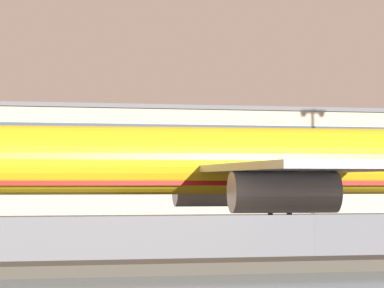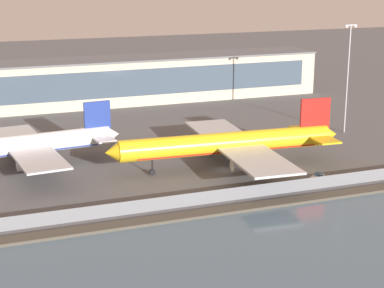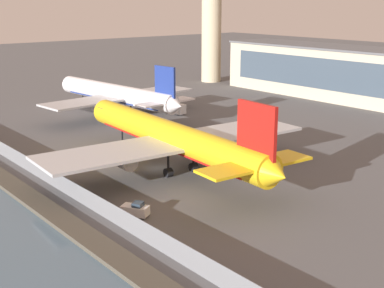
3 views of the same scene
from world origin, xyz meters
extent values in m
plane|color=#565659|center=(0.00, 0.00, 0.00)|extent=(500.00, 500.00, 0.00)
cube|color=#474238|center=(0.00, -20.50, 0.25)|extent=(320.00, 3.00, 0.50)
cube|color=slate|center=(0.00, -16.00, 1.14)|extent=(280.00, 0.08, 2.28)
cylinder|color=slate|center=(0.00, -16.00, 1.14)|extent=(0.10, 0.10, 2.28)
cylinder|color=yellow|center=(1.16, 1.21, 5.21)|extent=(43.58, 7.09, 4.25)
cone|color=yellow|center=(-21.65, 2.71, 5.21)|extent=(3.02, 4.21, 4.04)
cone|color=yellow|center=(23.98, -0.29, 5.21)|extent=(3.01, 4.00, 3.83)
cube|color=#232D3D|center=(-18.76, 2.52, 5.74)|extent=(2.57, 3.76, 1.28)
cube|color=red|center=(1.16, 1.21, 4.04)|extent=(37.03, 5.81, 0.77)
cube|color=#B7BABF|center=(2.64, -9.32, 4.68)|extent=(10.89, 21.41, 0.43)
cube|color=#B7BABF|center=(4.01, 11.46, 4.68)|extent=(10.89, 21.41, 0.43)
cylinder|color=#B7BABF|center=(1.45, -7.58, 3.29)|extent=(6.21, 2.73, 2.34)
cylinder|color=#B7BABF|center=(2.60, 9.88, 3.29)|extent=(6.21, 2.73, 2.34)
cube|color=red|center=(20.21, -0.04, 9.46)|extent=(6.53, 0.94, 7.23)
cube|color=yellow|center=(19.96, -3.85, 5.53)|extent=(4.83, 7.90, 0.34)
cube|color=yellow|center=(20.46, 3.77, 5.53)|extent=(4.83, 7.90, 0.34)
cylinder|color=black|center=(-13.99, 2.21, 1.84)|extent=(0.30, 0.30, 2.49)
cylinder|color=black|center=(-13.99, 2.21, 0.60)|extent=(1.22, 0.54, 1.19)
cylinder|color=black|center=(4.05, -1.22, 1.84)|extent=(0.34, 0.34, 2.49)
cylinder|color=black|center=(4.05, -1.22, 0.60)|extent=(1.43, 1.04, 1.37)
cylinder|color=black|center=(4.34, 3.24, 1.84)|extent=(0.34, 0.34, 2.49)
cylinder|color=black|center=(4.34, 3.24, 0.60)|extent=(1.43, 1.04, 1.37)
cylinder|color=white|center=(-37.56, 15.15, 4.87)|extent=(37.51, 7.57, 3.97)
cone|color=white|center=(-57.21, 13.24, 4.87)|extent=(2.94, 4.01, 3.77)
cone|color=white|center=(-17.91, 17.06, 4.87)|extent=(2.92, 3.81, 3.57)
cube|color=#232D3D|center=(-54.63, 13.49, 5.36)|extent=(2.50, 3.57, 1.19)
cube|color=navy|center=(-37.56, 15.15, 3.77)|extent=(31.86, 6.24, 0.71)
cube|color=#B7BABF|center=(-34.83, 6.42, 4.37)|extent=(9.90, 18.61, 0.40)
cube|color=#B7BABF|center=(-36.57, 24.24, 4.37)|extent=(9.90, 18.61, 0.40)
cylinder|color=#B7BABF|center=(-36.09, 7.74, 3.08)|extent=(5.41, 2.68, 2.18)
cylinder|color=#B7BABF|center=(-37.54, 22.71, 3.08)|extent=(5.41, 2.68, 2.18)
cube|color=navy|center=(-21.22, 16.74, 8.84)|extent=(5.61, 1.02, 6.75)
cube|color=white|center=(-20.90, 13.47, 5.16)|extent=(4.35, 6.90, 0.32)
cube|color=white|center=(-21.54, 20.01, 5.16)|extent=(4.35, 6.90, 0.32)
cylinder|color=black|center=(-50.55, 13.89, 1.72)|extent=(0.28, 0.28, 2.32)
cylinder|color=black|center=(-50.55, 13.89, 0.56)|extent=(1.15, 0.54, 1.11)
cylinder|color=black|center=(-34.76, 13.33, 1.72)|extent=(0.32, 0.32, 2.32)
cylinder|color=black|center=(-34.76, 13.33, 0.56)|extent=(1.36, 1.01, 1.28)
cylinder|color=black|center=(-35.16, 17.48, 1.72)|extent=(0.32, 0.32, 2.32)
cylinder|color=black|center=(-35.16, 17.48, 0.56)|extent=(1.36, 1.01, 1.28)
cube|color=white|center=(13.40, -13.00, 0.75)|extent=(3.56, 3.04, 1.11)
cube|color=#283847|center=(13.74, -12.79, 1.55)|extent=(1.62, 1.68, 0.50)
cylinder|color=black|center=(13.89, -11.90, 0.35)|extent=(0.71, 0.55, 0.70)
cylinder|color=black|center=(14.60, -13.06, 0.35)|extent=(0.71, 0.55, 0.70)
cylinder|color=black|center=(12.20, -12.94, 0.35)|extent=(0.71, 0.55, 0.70)
cylinder|color=black|center=(12.91, -14.10, 0.35)|extent=(0.71, 0.55, 0.70)
cube|color=white|center=(-30.52, 26.00, 1.27)|extent=(5.54, 3.21, 2.07)
cube|color=#283847|center=(-32.29, 25.59, 1.66)|extent=(1.56, 2.20, 0.83)
cube|color=orange|center=(-30.52, 26.00, 2.40)|extent=(0.72, 1.14, 0.16)
cylinder|color=black|center=(-31.88, 24.73, 0.42)|extent=(0.87, 0.40, 0.84)
cylinder|color=black|center=(-32.30, 26.54, 0.42)|extent=(0.87, 0.40, 0.84)
cylinder|color=black|center=(-28.74, 25.46, 0.42)|extent=(0.87, 0.40, 0.84)
cylinder|color=black|center=(-29.16, 27.27, 0.42)|extent=(0.87, 0.40, 0.84)
cylinder|color=#C6B793|center=(-62.83, 64.79, 17.89)|extent=(6.03, 6.03, 35.78)
camera|label=1|loc=(-19.73, -66.80, 3.84)|focal=105.00mm
camera|label=2|loc=(-48.49, -110.51, 38.75)|focal=60.00mm
camera|label=3|loc=(63.27, -44.62, 24.70)|focal=50.00mm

